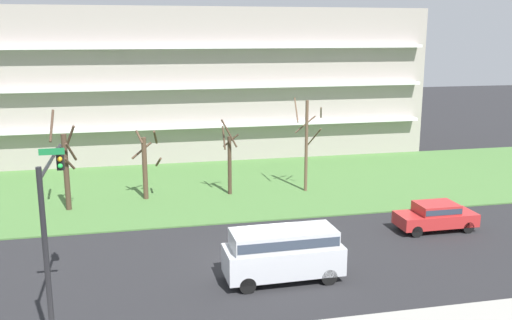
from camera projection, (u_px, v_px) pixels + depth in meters
name	position (u px, v px, depth m)	size (l,w,h in m)	color
ground	(260.00, 264.00, 27.02)	(160.00, 160.00, 0.00)	#232326
grass_lawn_strip	(216.00, 187.00, 40.35)	(80.00, 16.00, 0.08)	#477238
apartment_building	(191.00, 80.00, 53.21)	(40.07, 14.90, 12.82)	#9E938C
tree_far_left	(66.00, 166.00, 34.47)	(1.50, 1.46, 6.22)	#423023
tree_left	(146.00, 164.00, 36.90)	(1.93, 1.94, 4.74)	#4C3828
tree_center	(229.00, 160.00, 37.92)	(1.35, 1.37, 5.26)	#423023
tree_right	(307.00, 142.00, 38.53)	(2.11, 2.15, 6.47)	brown
sedan_red_near_left	(436.00, 215.00, 31.43)	(4.40, 1.81, 1.57)	#B22828
van_silver_center_left	(283.00, 251.00, 24.94)	(5.24, 2.11, 2.36)	#B7BABF
traffic_signal_mast	(52.00, 214.00, 19.71)	(0.90, 5.70, 6.72)	black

